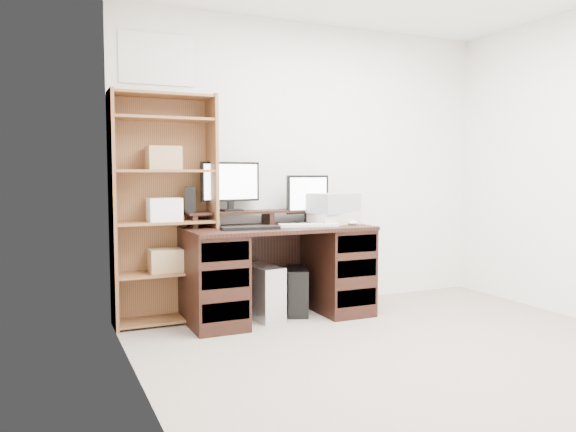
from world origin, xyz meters
TOP-DOWN VIEW (x-y plane):
  - room at (-0.00, 0.00)m, footprint 3.54×4.04m
  - desk at (-0.47, 1.64)m, footprint 1.50×0.70m
  - riser_shelf at (-0.47, 1.85)m, footprint 1.40×0.22m
  - monitor_wide at (-0.80, 1.87)m, footprint 0.51×0.15m
  - monitor_small at (-0.14, 1.76)m, footprint 0.38×0.14m
  - speaker at (-1.14, 1.84)m, footprint 0.10×0.10m
  - keyboard_black at (-0.76, 1.51)m, footprint 0.46×0.20m
  - keyboard_white at (-0.25, 1.53)m, footprint 0.50×0.27m
  - mouse at (0.16, 1.50)m, footprint 0.10×0.09m
  - printer at (0.05, 1.65)m, footprint 0.41×0.33m
  - basket at (0.05, 1.65)m, footprint 0.45×0.37m
  - tower_silver at (-0.60, 1.65)m, footprint 0.26×0.46m
  - tower_black at (-0.28, 1.68)m, footprint 0.30×0.42m
  - bookshelf at (-1.35, 1.86)m, footprint 0.80×0.30m

SIDE VIEW (x-z plane):
  - tower_black at x=-0.28m, z-range 0.00..0.39m
  - tower_silver at x=-0.60m, z-range 0.00..0.44m
  - desk at x=-0.47m, z-range 0.01..0.76m
  - keyboard_white at x=-0.25m, z-range 0.75..0.77m
  - keyboard_black at x=-0.76m, z-range 0.75..0.78m
  - mouse at x=0.16m, z-range 0.75..0.79m
  - printer at x=0.05m, z-range 0.75..0.84m
  - riser_shelf at x=-0.47m, z-range 0.78..0.90m
  - bookshelf at x=-1.35m, z-range 0.02..1.82m
  - basket at x=0.05m, z-range 0.84..1.01m
  - speaker at x=-1.14m, z-range 0.87..1.08m
  - monitor_small at x=-0.14m, z-range 0.77..1.18m
  - monitor_wide at x=-0.80m, z-range 0.89..1.30m
  - room at x=0.00m, z-range -0.02..2.52m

